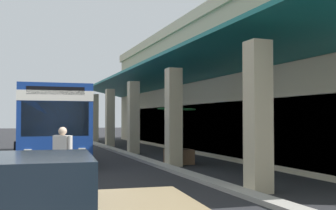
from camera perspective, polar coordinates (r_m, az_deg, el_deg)
ground at (r=23.68m, az=4.90°, el=-6.41°), size 120.00×120.00×0.00m
curb_strip at (r=21.45m, az=-6.28°, el=-6.71°), size 35.92×0.50×0.12m
plaza_building at (r=25.52m, az=15.27°, el=2.48°), size 30.23×15.85×7.56m
transit_bus at (r=19.95m, az=-16.26°, el=-1.86°), size 11.29×3.08×3.34m
pedestrian at (r=10.85m, az=-14.67°, el=-6.83°), size 0.58×0.48×1.64m
potted_palm at (r=16.66m, az=1.51°, el=-6.44°), size 1.62×1.46×2.44m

